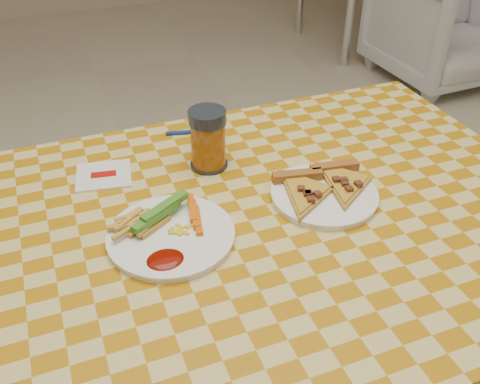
# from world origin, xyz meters

# --- Properties ---
(table) EXTENTS (1.28, 0.88, 0.76)m
(table) POSITION_xyz_m (0.00, 0.00, 0.68)
(table) COLOR silver
(table) RESTS_ON ground
(plate_left) EXTENTS (0.27, 0.27, 0.01)m
(plate_left) POSITION_xyz_m (-0.15, 0.00, 0.76)
(plate_left) COLOR white
(plate_left) RESTS_ON table
(plate_right) EXTENTS (0.21, 0.21, 0.01)m
(plate_right) POSITION_xyz_m (0.17, 0.01, 0.76)
(plate_right) COLOR white
(plate_right) RESTS_ON table
(fries_veggies) EXTENTS (0.20, 0.18, 0.04)m
(fries_veggies) POSITION_xyz_m (-0.16, 0.02, 0.78)
(fries_veggies) COLOR gold
(fries_veggies) RESTS_ON plate_left
(pizza_slices) EXTENTS (0.25, 0.22, 0.02)m
(pizza_slices) POSITION_xyz_m (0.17, 0.03, 0.78)
(pizza_slices) COLOR #B88E38
(pizza_slices) RESTS_ON plate_right
(drink_glass) EXTENTS (0.08, 0.08, 0.13)m
(drink_glass) POSITION_xyz_m (-0.01, 0.21, 0.82)
(drink_glass) COLOR black
(drink_glass) RESTS_ON table
(napkin) EXTENTS (0.13, 0.12, 0.01)m
(napkin) POSITION_xyz_m (-0.23, 0.25, 0.76)
(napkin) COLOR white
(napkin) RESTS_ON table
(fork) EXTENTS (0.13, 0.05, 0.01)m
(fork) POSITION_xyz_m (0.00, 0.36, 0.76)
(fork) COLOR navy
(fork) RESTS_ON table
(bg_chair) EXTENTS (0.76, 0.72, 0.76)m
(bg_chair) POSITION_xyz_m (2.01, 1.78, 0.38)
(bg_chair) COLOR brown
(bg_chair) RESTS_ON ground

